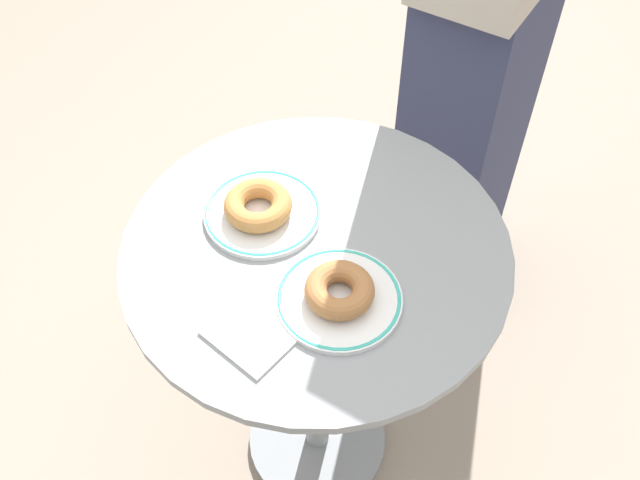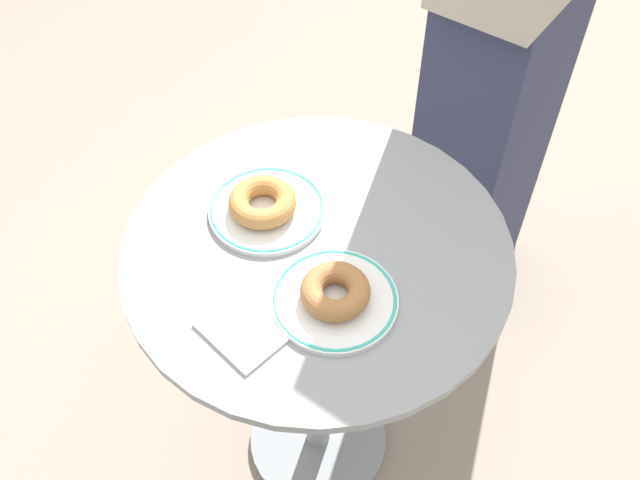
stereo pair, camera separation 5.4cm
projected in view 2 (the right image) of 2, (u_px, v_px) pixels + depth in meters
The scene contains 8 objects.
ground_plane at pixel (318, 443), 1.78m from camera, with size 7.00×7.00×0.02m, color gray.
cafe_table at pixel (318, 324), 1.36m from camera, with size 0.65×0.65×0.77m.
plate_left at pixel (267, 210), 1.23m from camera, with size 0.20×0.20×0.01m.
plate_right at pixel (335, 300), 1.10m from camera, with size 0.20×0.20×0.01m.
donut_old_fashioned at pixel (262, 202), 1.21m from camera, with size 0.12×0.12×0.04m, color #BC7F42.
donut_cinnamon at pixel (335, 291), 1.09m from camera, with size 0.11×0.11×0.04m, color #A36B3D.
paper_napkin at pixel (253, 322), 1.08m from camera, with size 0.12×0.14×0.01m, color white.
person_figure at pixel (518, 0), 1.46m from camera, with size 0.35×0.47×1.78m.
Camera 2 is at (0.62, -0.42, 1.68)m, focal length 39.96 mm.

